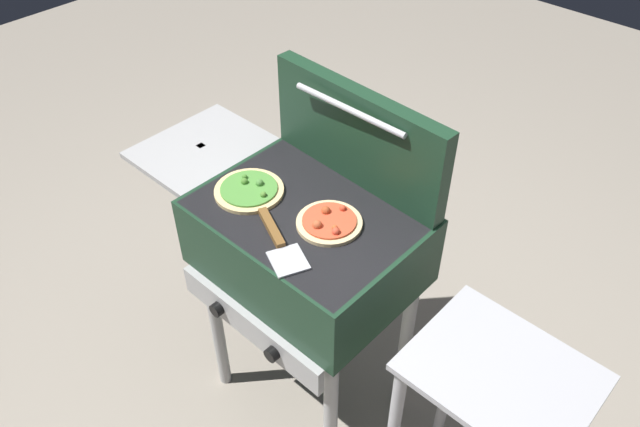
# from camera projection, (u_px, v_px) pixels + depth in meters

# --- Properties ---
(ground_plane) EXTENTS (8.00, 8.00, 0.00)m
(ground_plane) POSITION_uv_depth(u_px,v_px,m) (310.00, 389.00, 2.36)
(ground_plane) COLOR gray
(grill) EXTENTS (0.96, 0.53, 0.90)m
(grill) POSITION_uv_depth(u_px,v_px,m) (303.00, 245.00, 1.86)
(grill) COLOR #193823
(grill) RESTS_ON ground_plane
(grill_lid_open) EXTENTS (0.63, 0.09, 0.30)m
(grill_lid_open) POSITION_uv_depth(u_px,v_px,m) (358.00, 136.00, 1.78)
(grill_lid_open) COLOR #193823
(grill_lid_open) RESTS_ON grill
(pizza_pepperoni) EXTENTS (0.19, 0.19, 0.04)m
(pizza_pepperoni) POSITION_uv_depth(u_px,v_px,m) (329.00, 222.00, 1.71)
(pizza_pepperoni) COLOR beige
(pizza_pepperoni) RESTS_ON grill
(pizza_veggie) EXTENTS (0.21, 0.21, 0.03)m
(pizza_veggie) POSITION_uv_depth(u_px,v_px,m) (249.00, 190.00, 1.82)
(pizza_veggie) COLOR #E0C17F
(pizza_veggie) RESTS_ON grill
(spatula) EXTENTS (0.26, 0.16, 0.02)m
(spatula) POSITION_uv_depth(u_px,v_px,m) (278.00, 241.00, 1.66)
(spatula) COLOR #B7BABF
(spatula) RESTS_ON grill
(prep_table) EXTENTS (0.44, 0.36, 0.77)m
(prep_table) POSITION_uv_depth(u_px,v_px,m) (486.00, 419.00, 1.66)
(prep_table) COLOR #B2B2B7
(prep_table) RESTS_ON ground_plane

